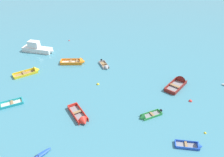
# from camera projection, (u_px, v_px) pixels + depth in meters

# --- Properties ---
(motor_launch_white_center) EXTENTS (6.38, 2.67, 2.29)m
(motor_launch_white_center) POSITION_uv_depth(u_px,v_px,m) (39.00, 49.00, 42.21)
(motor_launch_white_center) COLOR white
(motor_launch_white_center) RESTS_ON ground_plane
(kayak_blue_far_right) EXTENTS (2.37, 2.84, 0.30)m
(kayak_blue_far_right) POSITION_uv_depth(u_px,v_px,m) (37.00, 157.00, 21.99)
(kayak_blue_far_right) COLOR blue
(kayak_blue_far_right) RESTS_ON ground_plane
(rowboat_red_outer_left) EXTENTS (3.27, 3.96, 1.15)m
(rowboat_red_outer_left) POSITION_uv_depth(u_px,v_px,m) (81.00, 118.00, 26.65)
(rowboat_red_outer_left) COLOR gray
(rowboat_red_outer_left) RESTS_ON ground_plane
(rowboat_maroon_near_camera) EXTENTS (3.87, 4.61, 1.54)m
(rowboat_maroon_near_camera) POSITION_uv_depth(u_px,v_px,m) (179.00, 82.00, 33.22)
(rowboat_maroon_near_camera) COLOR gray
(rowboat_maroon_near_camera) RESTS_ON ground_plane
(rowboat_orange_near_left) EXTENTS (4.26, 1.89, 1.41)m
(rowboat_orange_near_left) POSITION_uv_depth(u_px,v_px,m) (78.00, 62.00, 38.63)
(rowboat_orange_near_left) COLOR beige
(rowboat_orange_near_left) RESTS_ON ground_plane
(rowboat_turquoise_back_row_right) EXTENTS (3.45, 2.69, 1.12)m
(rowboat_turquoise_back_row_right) POSITION_uv_depth(u_px,v_px,m) (3.00, 105.00, 28.75)
(rowboat_turquoise_back_row_right) COLOR beige
(rowboat_turquoise_back_row_right) RESTS_ON ground_plane
(rowboat_green_back_row_left) EXTENTS (3.00, 2.25, 0.87)m
(rowboat_green_back_row_left) POSITION_uv_depth(u_px,v_px,m) (146.00, 117.00, 27.01)
(rowboat_green_back_row_left) COLOR gray
(rowboat_green_back_row_left) RESTS_ON ground_plane
(rowboat_grey_near_right) EXTENTS (2.13, 3.09, 0.94)m
(rowboat_grey_near_right) POSITION_uv_depth(u_px,v_px,m) (105.00, 67.00, 37.36)
(rowboat_grey_near_right) COLOR #99754C
(rowboat_grey_near_right) RESTS_ON ground_plane
(rowboat_yellow_foreground_center) EXTENTS (4.05, 3.58, 1.30)m
(rowboat_yellow_foreground_center) POSITION_uv_depth(u_px,v_px,m) (33.00, 71.00, 36.01)
(rowboat_yellow_foreground_center) COLOR #99754C
(rowboat_yellow_foreground_center) RESTS_ON ground_plane
(rowboat_blue_distant_center) EXTENTS (2.80, 1.12, 0.88)m
(rowboat_blue_distant_center) POSITION_uv_depth(u_px,v_px,m) (194.00, 146.00, 23.21)
(rowboat_blue_distant_center) COLOR gray
(rowboat_blue_distant_center) RESTS_ON ground_plane
(mooring_buoy_between_boats_left) EXTENTS (0.29, 0.29, 0.29)m
(mooring_buoy_between_boats_left) POSITION_uv_depth(u_px,v_px,m) (69.00, 41.00, 47.10)
(mooring_buoy_between_boats_left) COLOR red
(mooring_buoy_between_boats_left) RESTS_ON ground_plane
(mooring_buoy_midfield) EXTENTS (0.46, 0.46, 0.46)m
(mooring_buoy_midfield) POSITION_uv_depth(u_px,v_px,m) (190.00, 101.00, 29.74)
(mooring_buoy_midfield) COLOR red
(mooring_buoy_midfield) RESTS_ON ground_plane
(mooring_buoy_between_boats_right) EXTENTS (0.28, 0.28, 0.28)m
(mooring_buoy_between_boats_right) POSITION_uv_depth(u_px,v_px,m) (205.00, 133.00, 24.90)
(mooring_buoy_between_boats_right) COLOR yellow
(mooring_buoy_between_boats_right) RESTS_ON ground_plane
(mooring_buoy_far_field) EXTENTS (0.44, 0.44, 0.44)m
(mooring_buoy_far_field) POSITION_uv_depth(u_px,v_px,m) (98.00, 84.00, 33.14)
(mooring_buoy_far_field) COLOR yellow
(mooring_buoy_far_field) RESTS_ON ground_plane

